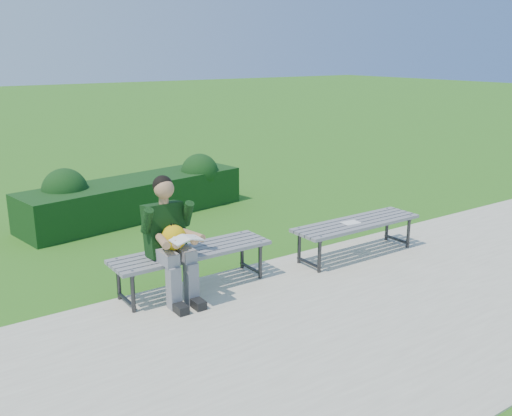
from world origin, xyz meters
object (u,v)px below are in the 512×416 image
object	(u,v)px
bench_left	(192,255)
paper_sheet	(351,223)
bench_right	(357,226)
hedge	(134,194)
seated_boy	(170,236)

from	to	relation	value
bench_left	paper_sheet	bearing A→B (deg)	-6.79
bench_left	paper_sheet	size ratio (longest dim) A/B	7.63
bench_right	paper_sheet	bearing A→B (deg)	-180.00
bench_left	paper_sheet	distance (m)	2.15
hedge	bench_left	distance (m)	3.16
hedge	paper_sheet	distance (m)	3.67
bench_right	paper_sheet	xyz separation A→B (m)	(-0.10, -0.00, 0.06)
bench_right	seated_boy	world-z (taller)	seated_boy
bench_right	paper_sheet	size ratio (longest dim) A/B	7.63
bench_right	seated_boy	bearing A→B (deg)	176.47
bench_left	bench_right	distance (m)	2.25
bench_right	hedge	bearing A→B (deg)	115.44
hedge	bench_right	size ratio (longest dim) A/B	2.09
bench_right	seated_boy	size ratio (longest dim) A/B	1.37
paper_sheet	bench_right	bearing A→B (deg)	0.00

